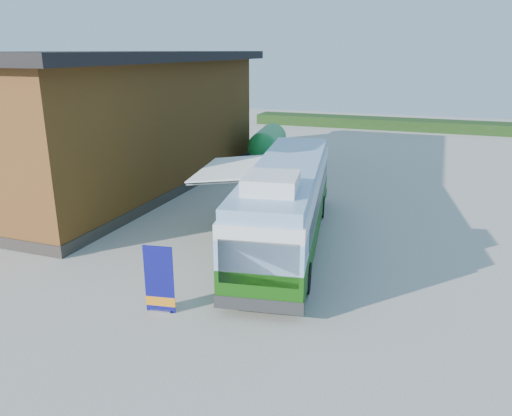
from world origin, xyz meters
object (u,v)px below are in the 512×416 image
at_px(bus, 286,201).
at_px(person_a, 279,217).
at_px(banner, 160,285).
at_px(picnic_table, 260,255).
at_px(person_b, 251,233).
at_px(slurry_tanker, 268,143).

xyz_separation_m(bus, person_a, (-0.54, 0.76, -0.97)).
xyz_separation_m(banner, picnic_table, (1.82, 3.81, -0.25)).
distance_m(bus, person_a, 1.34).
distance_m(bus, person_b, 1.92).
relative_size(picnic_table, person_b, 0.95).
bearing_deg(slurry_tanker, person_a, -78.62).
distance_m(picnic_table, slurry_tanker, 18.09).
relative_size(banner, person_a, 1.22).
xyz_separation_m(bus, banner, (-1.93, -6.56, -0.96)).
height_order(person_b, slurry_tanker, slurry_tanker).
bearing_deg(picnic_table, bus, 85.54).
relative_size(bus, person_a, 7.32).
xyz_separation_m(banner, slurry_tanker, (-3.79, 20.99, 0.54)).
bearing_deg(person_a, picnic_table, -116.61).
relative_size(picnic_table, person_a, 0.86).
bearing_deg(picnic_table, slurry_tanker, 105.90).
height_order(person_a, person_b, person_a).
distance_m(banner, slurry_tanker, 21.34).
bearing_deg(banner, picnic_table, 54.83).
bearing_deg(person_a, banner, -134.37).
distance_m(banner, person_a, 7.45).
bearing_deg(person_b, picnic_table, 64.36).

